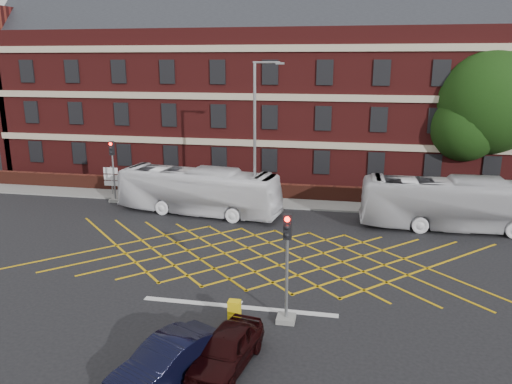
% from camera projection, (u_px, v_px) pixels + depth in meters
% --- Properties ---
extents(ground, '(120.00, 120.00, 0.00)m').
position_uv_depth(ground, '(255.00, 272.00, 23.42)').
color(ground, black).
rests_on(ground, ground).
extents(victorian_building, '(51.00, 12.17, 20.40)m').
position_uv_depth(victorian_building, '(308.00, 82.00, 42.26)').
color(victorian_building, '#521515').
rests_on(victorian_building, ground).
extents(boundary_wall, '(56.00, 0.50, 1.10)m').
position_uv_depth(boundary_wall, '(290.00, 192.00, 35.62)').
color(boundary_wall, '#4F1E15').
rests_on(boundary_wall, ground).
extents(far_pavement, '(60.00, 3.00, 0.12)m').
position_uv_depth(far_pavement, '(288.00, 202.00, 34.79)').
color(far_pavement, slate).
rests_on(far_pavement, ground).
extents(box_junction_hatching, '(8.22, 8.22, 0.02)m').
position_uv_depth(box_junction_hatching, '(263.00, 256.00, 25.32)').
color(box_junction_hatching, '#CC990C').
rests_on(box_junction_hatching, ground).
extents(stop_line, '(8.00, 0.30, 0.02)m').
position_uv_depth(stop_line, '(238.00, 307.00, 20.10)').
color(stop_line, silver).
rests_on(stop_line, ground).
extents(bus_left, '(10.97, 4.09, 2.98)m').
position_uv_depth(bus_left, '(198.00, 191.00, 32.09)').
color(bus_left, white).
rests_on(bus_left, ground).
extents(bus_right, '(11.09, 2.78, 3.08)m').
position_uv_depth(bus_right, '(457.00, 204.00, 29.04)').
color(bus_right, silver).
rests_on(bus_right, ground).
extents(car_navy, '(2.98, 4.29, 1.34)m').
position_uv_depth(car_navy, '(167.00, 361.00, 15.34)').
color(car_navy, black).
rests_on(car_navy, ground).
extents(car_maroon, '(2.13, 3.93, 1.27)m').
position_uv_depth(car_maroon, '(227.00, 349.00, 16.04)').
color(car_maroon, black).
rests_on(car_maroon, ground).
extents(deciduous_tree, '(7.70, 7.52, 10.53)m').
position_uv_depth(deciduous_tree, '(486.00, 110.00, 35.50)').
color(deciduous_tree, black).
rests_on(deciduous_tree, ground).
extents(traffic_light_near, '(0.70, 0.70, 4.27)m').
position_uv_depth(traffic_light_near, '(287.00, 278.00, 18.55)').
color(traffic_light_near, slate).
rests_on(traffic_light_near, ground).
extents(traffic_light_far, '(0.70, 0.70, 4.27)m').
position_uv_depth(traffic_light_far, '(114.00, 177.00, 34.72)').
color(traffic_light_far, slate).
rests_on(traffic_light_far, ground).
extents(street_lamp, '(2.25, 1.00, 9.58)m').
position_uv_depth(street_lamp, '(256.00, 166.00, 30.69)').
color(street_lamp, slate).
rests_on(street_lamp, ground).
extents(direction_signs, '(1.10, 0.16, 2.20)m').
position_uv_depth(direction_signs, '(111.00, 178.00, 36.31)').
color(direction_signs, gray).
rests_on(direction_signs, ground).
extents(utility_cabinet, '(0.46, 0.35, 0.97)m').
position_uv_depth(utility_cabinet, '(234.00, 313.00, 18.66)').
color(utility_cabinet, yellow).
rests_on(utility_cabinet, ground).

